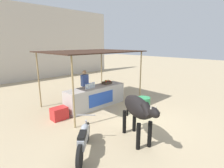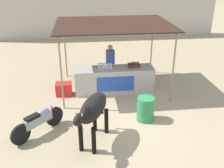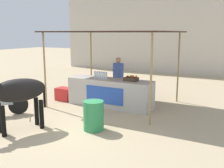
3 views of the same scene
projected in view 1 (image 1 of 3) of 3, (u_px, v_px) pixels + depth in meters
The scene contains 11 objects.
ground_plane at pixel (132, 121), 6.76m from camera, with size 60.00×60.00×0.00m, color tan.
building_wall_far at pixel (25, 43), 13.58m from camera, with size 16.00×0.50×5.86m, color beige.
stall_counter at pixel (96, 97), 8.18m from camera, with size 3.00×0.82×0.96m.
stall_awning at pixel (91, 53), 7.93m from camera, with size 4.20×3.20×2.58m.
water_bottle_row at pixel (90, 86), 7.77m from camera, with size 0.52×0.07×0.25m.
fruit_crate at pixel (107, 83), 8.62m from camera, with size 0.44×0.32×0.18m.
vendor_behind_counter at pixel (85, 87), 8.57m from camera, with size 0.34×0.22×1.65m.
cooler_box at pixel (59, 113), 6.85m from camera, with size 0.60×0.44×0.48m, color red.
water_barrel at pixel (143, 107), 7.15m from camera, with size 0.54×0.54×0.78m, color #2D8C51.
cow at pixel (138, 109), 5.17m from camera, with size 1.10×1.80×1.44m.
motorcycle_parked at pixel (84, 139), 4.69m from camera, with size 1.32×1.33×0.90m.
Camera 1 is at (-4.93, -3.92, 2.93)m, focal length 28.00 mm.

